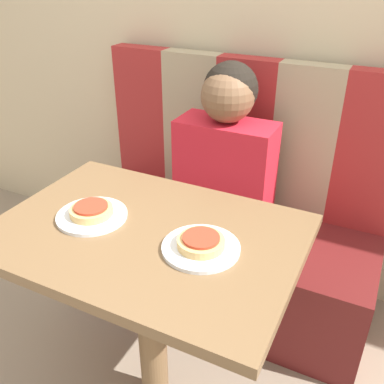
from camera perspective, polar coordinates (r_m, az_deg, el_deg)
The scene contains 9 objects.
wall_back at distance 1.96m, azimuth 9.21°, elevation 23.03°, with size 7.00×0.05×2.60m.
booth_seat at distance 2.08m, azimuth 3.90°, elevation -8.98°, with size 1.36×0.57×0.44m.
booth_backrest at distance 1.99m, azimuth 7.13°, elevation 7.74°, with size 1.36×0.09×0.68m.
dining_table at distance 1.37m, azimuth -5.93°, elevation -9.22°, with size 0.92×0.65×0.77m.
person at distance 1.78m, azimuth 4.57°, elevation 5.92°, with size 0.41×0.24×0.71m.
plate_left at distance 1.38m, azimuth -13.18°, elevation -3.10°, with size 0.22×0.22×0.01m.
plate_right at distance 1.21m, azimuth 1.20°, elevation -7.44°, with size 0.22×0.22×0.01m.
pizza_left at distance 1.37m, azimuth -13.28°, elevation -2.36°, with size 0.13×0.13×0.03m.
pizza_right at distance 1.20m, azimuth 1.21°, elevation -6.64°, with size 0.13×0.13×0.03m.
Camera 1 is at (0.60, -0.89, 1.50)m, focal length 40.00 mm.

